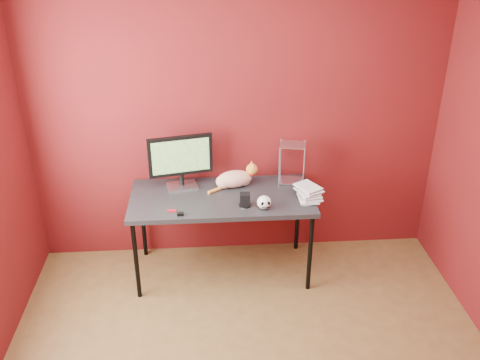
{
  "coord_description": "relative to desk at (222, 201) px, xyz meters",
  "views": [
    {
      "loc": [
        -0.28,
        -2.48,
        2.85
      ],
      "look_at": [
        -0.01,
        1.15,
        1.0
      ],
      "focal_mm": 40.0,
      "sensor_mm": 36.0,
      "label": 1
    }
  ],
  "objects": [
    {
      "name": "room",
      "position": [
        0.15,
        -1.37,
        0.75
      ],
      "size": [
        3.52,
        3.52,
        2.61
      ],
      "color": "brown",
      "rests_on": "ground"
    },
    {
      "name": "pocket_knife",
      "position": [
        -0.4,
        -0.23,
        0.06
      ],
      "size": [
        0.07,
        0.03,
        0.01
      ],
      "primitive_type": "cube",
      "rotation": [
        0.0,
        0.0,
        -0.11
      ],
      "color": "#A80C1C",
      "rests_on": "desk"
    },
    {
      "name": "speaker",
      "position": [
        0.18,
        -0.18,
        0.1
      ],
      "size": [
        0.1,
        0.1,
        0.11
      ],
      "rotation": [
        0.0,
        0.0,
        -0.02
      ],
      "color": "black",
      "rests_on": "desk"
    },
    {
      "name": "black_gadget",
      "position": [
        -0.33,
        -0.29,
        0.06
      ],
      "size": [
        0.05,
        0.03,
        0.02
      ],
      "primitive_type": "cube",
      "rotation": [
        0.0,
        0.0,
        0.1
      ],
      "color": "black",
      "rests_on": "desk"
    },
    {
      "name": "skull_mug",
      "position": [
        0.32,
        -0.23,
        0.11
      ],
      "size": [
        0.11,
        0.11,
        0.11
      ],
      "rotation": [
        0.0,
        0.0,
        0.12
      ],
      "color": "white",
      "rests_on": "desk"
    },
    {
      "name": "book_stack",
      "position": [
        0.63,
        -0.11,
        0.66
      ],
      "size": [
        0.23,
        0.25,
        1.22
      ],
      "rotation": [
        0.0,
        0.0,
        0.22
      ],
      "color": "beige",
      "rests_on": "desk"
    },
    {
      "name": "desk",
      "position": [
        0.0,
        0.0,
        0.0
      ],
      "size": [
        1.5,
        0.7,
        0.75
      ],
      "color": "black",
      "rests_on": "ground"
    },
    {
      "name": "wire_rack",
      "position": [
        0.61,
        0.22,
        0.23
      ],
      "size": [
        0.23,
        0.2,
        0.35
      ],
      "rotation": [
        0.0,
        0.0,
        -0.19
      ],
      "color": "#B3B4B8",
      "rests_on": "desk"
    },
    {
      "name": "washer",
      "position": [
        0.17,
        -0.21,
        0.05
      ],
      "size": [
        0.04,
        0.04,
        0.0
      ],
      "primitive_type": "cylinder",
      "color": "#B3B4B8",
      "rests_on": "desk"
    },
    {
      "name": "cat",
      "position": [
        0.12,
        0.16,
        0.12
      ],
      "size": [
        0.43,
        0.24,
        0.21
      ],
      "rotation": [
        0.0,
        0.0,
        0.19
      ],
      "color": "#CF5C2B",
      "rests_on": "desk"
    },
    {
      "name": "monitor",
      "position": [
        -0.33,
        0.18,
        0.31
      ],
      "size": [
        0.53,
        0.22,
        0.46
      ],
      "rotation": [
        0.0,
        0.0,
        0.21
      ],
      "color": "#B3B4B8",
      "rests_on": "desk"
    }
  ]
}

